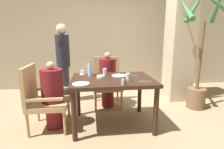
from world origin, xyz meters
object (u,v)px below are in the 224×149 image
plate_main_left (119,76)px  bowl_small (101,77)px  diner_in_far_chair (108,79)px  standing_host (63,61)px  potted_palm (199,61)px  plate_main_right (81,84)px  teacup_with_saucer (83,73)px  glass_tall_mid (105,72)px  glass_tall_near (128,77)px  water_bottle (90,69)px  chair_far_side (107,80)px  diner_in_left_chair (53,95)px  chair_left_side (42,97)px

plate_main_left → bowl_small: 0.32m
diner_in_far_chair → standing_host: (-0.88, 0.39, 0.32)m
diner_in_far_chair → potted_palm: size_ratio=0.45×
plate_main_right → teacup_with_saucer: teacup_with_saucer is taller
standing_host → bowl_small: (0.71, -1.08, -0.11)m
standing_host → teacup_with_saucer: standing_host is taller
plate_main_right → teacup_with_saucer: bearing=90.2°
diner_in_far_chair → bowl_small: diner_in_far_chair is taller
standing_host → plate_main_left: (1.01, -0.98, -0.12)m
glass_tall_mid → plate_main_left: bearing=-25.2°
glass_tall_near → glass_tall_mid: size_ratio=1.00×
water_bottle → glass_tall_mid: bearing=11.6°
teacup_with_saucer → bowl_small: size_ratio=0.88×
bowl_small → chair_far_side: bearing=78.3°
potted_palm → water_bottle: 2.04m
diner_in_far_chair → teacup_with_saucer: bearing=-139.1°
diner_in_left_chair → potted_palm: 2.65m
plate_main_right → diner_in_left_chair: bearing=146.9°
bowl_small → potted_palm: bearing=11.6°
plate_main_left → glass_tall_mid: size_ratio=2.09×
chair_left_side → standing_host: (0.17, 1.13, 0.38)m
teacup_with_saucer → water_bottle: bearing=-47.1°
bowl_small → glass_tall_mid: bearing=68.7°
water_bottle → diner_in_left_chair: bearing=-159.4°
diner_in_left_chair → diner_in_far_chair: size_ratio=0.95×
plate_main_right → bowl_small: bowl_small is taller
teacup_with_saucer → water_bottle: size_ratio=0.46×
standing_host → potted_palm: potted_palm is taller
standing_host → glass_tall_near: (1.09, -1.31, -0.07)m
teacup_with_saucer → chair_left_side: bearing=-149.8°
chair_far_side → teacup_with_saucer: size_ratio=8.77×
standing_host → plate_main_left: bearing=-44.0°
plate_main_right → water_bottle: (0.12, 0.49, 0.11)m
diner_in_left_chair → plate_main_left: 1.06m
standing_host → glass_tall_near: 1.70m
teacup_with_saucer → bowl_small: teacup_with_saucer is taller
plate_main_left → bowl_small: size_ratio=1.84×
chair_left_side → diner_in_far_chair: bearing=35.2°
diner_in_left_chair → glass_tall_mid: diner_in_left_chair is taller
potted_palm → bowl_small: bearing=-168.4°
chair_far_side → water_bottle: 0.85m
standing_host → glass_tall_mid: size_ratio=14.62×
standing_host → diner_in_far_chair: bearing=-23.8°
diner_in_left_chair → glass_tall_mid: (0.80, 0.26, 0.28)m
chair_left_side → chair_far_side: 1.38m
diner_in_far_chair → plate_main_right: 1.14m
standing_host → bowl_small: bearing=-56.6°
diner_in_far_chair → plate_main_right: (-0.46, -1.03, 0.20)m
chair_left_side → potted_palm: bearing=9.1°
water_bottle → glass_tall_near: size_ratio=2.15×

